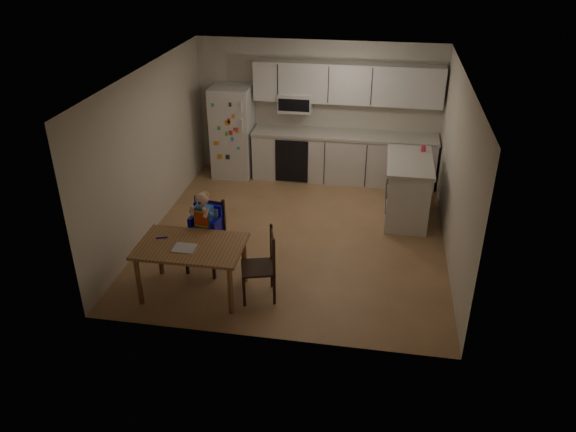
{
  "coord_description": "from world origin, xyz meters",
  "views": [
    {
      "loc": [
        1.15,
        -7.54,
        4.33
      ],
      "look_at": [
        0.06,
        -1.15,
        0.92
      ],
      "focal_mm": 35.0,
      "sensor_mm": 36.0,
      "label": 1
    }
  ],
  "objects_px": {
    "refrigerator": "(233,131)",
    "red_cup": "(423,149)",
    "dining_table": "(191,251)",
    "kitchen_island": "(407,189)",
    "chair_side": "(265,261)",
    "chair_booster": "(206,222)"
  },
  "relations": [
    {
      "from": "refrigerator",
      "to": "red_cup",
      "type": "bearing_deg",
      "value": -13.93
    },
    {
      "from": "dining_table",
      "to": "chair_side",
      "type": "xyz_separation_m",
      "value": [
        0.94,
        0.08,
        -0.08
      ]
    },
    {
      "from": "chair_side",
      "to": "chair_booster",
      "type": "bearing_deg",
      "value": -136.06
    },
    {
      "from": "chair_booster",
      "to": "chair_side",
      "type": "relative_size",
      "value": 1.25
    },
    {
      "from": "red_cup",
      "to": "chair_booster",
      "type": "relative_size",
      "value": 0.08
    },
    {
      "from": "kitchen_island",
      "to": "dining_table",
      "type": "distance_m",
      "value": 3.81
    },
    {
      "from": "chair_booster",
      "to": "red_cup",
      "type": "bearing_deg",
      "value": 47.93
    },
    {
      "from": "chair_booster",
      "to": "chair_side",
      "type": "distance_m",
      "value": 1.1
    },
    {
      "from": "chair_booster",
      "to": "refrigerator",
      "type": "bearing_deg",
      "value": 106.72
    },
    {
      "from": "red_cup",
      "to": "dining_table",
      "type": "bearing_deg",
      "value": -134.21
    },
    {
      "from": "kitchen_island",
      "to": "chair_booster",
      "type": "height_order",
      "value": "chair_booster"
    },
    {
      "from": "refrigerator",
      "to": "chair_side",
      "type": "xyz_separation_m",
      "value": [
        1.41,
        -3.82,
        -0.31
      ]
    },
    {
      "from": "refrigerator",
      "to": "chair_booster",
      "type": "relative_size",
      "value": 1.43
    },
    {
      "from": "refrigerator",
      "to": "dining_table",
      "type": "height_order",
      "value": "refrigerator"
    },
    {
      "from": "chair_booster",
      "to": "dining_table",
      "type": "bearing_deg",
      "value": -82.15
    },
    {
      "from": "kitchen_island",
      "to": "red_cup",
      "type": "relative_size",
      "value": 14.26
    },
    {
      "from": "kitchen_island",
      "to": "red_cup",
      "type": "bearing_deg",
      "value": 63.3
    },
    {
      "from": "kitchen_island",
      "to": "chair_booster",
      "type": "relative_size",
      "value": 1.14
    },
    {
      "from": "red_cup",
      "to": "dining_table",
      "type": "distance_m",
      "value": 4.28
    },
    {
      "from": "refrigerator",
      "to": "red_cup",
      "type": "relative_size",
      "value": 17.85
    },
    {
      "from": "kitchen_island",
      "to": "chair_side",
      "type": "height_order",
      "value": "kitchen_island"
    },
    {
      "from": "refrigerator",
      "to": "dining_table",
      "type": "relative_size",
      "value": 1.27
    }
  ]
}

